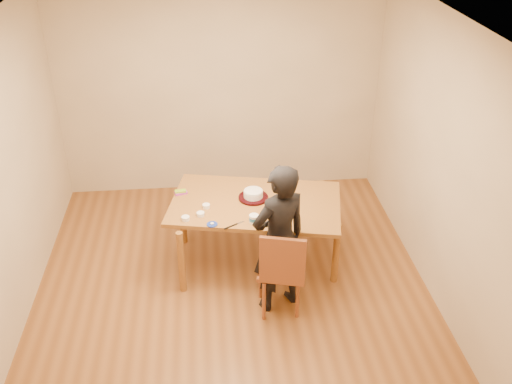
{
  "coord_description": "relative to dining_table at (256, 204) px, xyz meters",
  "views": [
    {
      "loc": [
        -0.2,
        -4.49,
        3.83
      ],
      "look_at": [
        0.28,
        0.49,
        0.9
      ],
      "focal_mm": 40.0,
      "sensor_mm": 36.0,
      "label": 1
    }
  ],
  "objects": [
    {
      "name": "cake_plate",
      "position": [
        -0.02,
        0.07,
        0.03
      ],
      "size": [
        0.31,
        0.31,
        0.02
      ],
      "primitive_type": "cylinder",
      "color": "red",
      "rests_on": "dining_table"
    },
    {
      "name": "frosting_lid",
      "position": [
        -0.46,
        -0.38,
        0.03
      ],
      "size": [
        0.11,
        0.11,
        0.01
      ],
      "primitive_type": "cylinder",
      "color": "navy",
      "rests_on": "dining_table"
    },
    {
      "name": "spatula",
      "position": [
        -0.28,
        -0.44,
        0.03
      ],
      "size": [
        0.14,
        0.09,
        0.01
      ],
      "primitive_type": "cube",
      "rotation": [
        0.0,
        0.0,
        0.55
      ],
      "color": "black",
      "rests_on": "dining_table"
    },
    {
      "name": "ramekin_green",
      "position": [
        -0.57,
        -0.21,
        0.04
      ],
      "size": [
        0.08,
        0.08,
        0.04
      ],
      "primitive_type": "cylinder",
      "color": "white",
      "rests_on": "dining_table"
    },
    {
      "name": "frosting_tub",
      "position": [
        -0.05,
        -0.38,
        0.06
      ],
      "size": [
        0.09,
        0.09,
        0.08
      ],
      "primitive_type": "cylinder",
      "color": "white",
      "rests_on": "dining_table"
    },
    {
      "name": "cake",
      "position": [
        -0.02,
        0.07,
        0.08
      ],
      "size": [
        0.2,
        0.2,
        0.06
      ],
      "primitive_type": "cylinder",
      "color": "white",
      "rests_on": "cake_plate"
    },
    {
      "name": "person",
      "position": [
        0.15,
        -0.73,
        0.04
      ],
      "size": [
        0.67,
        0.57,
        1.55
      ],
      "primitive_type": "imported",
      "rotation": [
        0.0,
        0.0,
        3.57
      ],
      "color": "black",
      "rests_on": "floor"
    },
    {
      "name": "ramekin_multi",
      "position": [
        -0.72,
        -0.27,
        0.04
      ],
      "size": [
        0.08,
        0.08,
        0.04
      ],
      "primitive_type": "cylinder",
      "color": "white",
      "rests_on": "dining_table"
    },
    {
      "name": "frosting_dollop",
      "position": [
        -0.46,
        -0.38,
        0.04
      ],
      "size": [
        0.04,
        0.04,
        0.02
      ],
      "primitive_type": "ellipsoid",
      "color": "white",
      "rests_on": "frosting_lid"
    },
    {
      "name": "frosting_dome",
      "position": [
        -0.02,
        0.07,
        0.12
      ],
      "size": [
        0.2,
        0.2,
        0.03
      ],
      "primitive_type": "ellipsoid",
      "color": "white",
      "rests_on": "cake"
    },
    {
      "name": "candy_box_pink",
      "position": [
        -0.77,
        0.24,
        0.03
      ],
      "size": [
        0.14,
        0.1,
        0.02
      ],
      "primitive_type": "cube",
      "rotation": [
        0.0,
        0.0,
        0.29
      ],
      "color": "#E936B6",
      "rests_on": "dining_table"
    },
    {
      "name": "candy_box_green",
      "position": [
        -0.78,
        0.25,
        0.05
      ],
      "size": [
        0.12,
        0.07,
        0.02
      ],
      "primitive_type": "cube",
      "rotation": [
        0.0,
        0.0,
        0.12
      ],
      "color": "green",
      "rests_on": "candy_box_pink"
    },
    {
      "name": "ramekin_yellow",
      "position": [
        -0.51,
        -0.06,
        0.04
      ],
      "size": [
        0.08,
        0.08,
        0.04
      ],
      "primitive_type": "cylinder",
      "color": "white",
      "rests_on": "dining_table"
    },
    {
      "name": "room_shell",
      "position": [
        -0.28,
        -0.2,
        0.62
      ],
      "size": [
        4.0,
        4.5,
        2.7
      ],
      "color": "brown",
      "rests_on": "ground"
    },
    {
      "name": "dining_chair",
      "position": [
        0.15,
        -0.78,
        -0.28
      ],
      "size": [
        0.46,
        0.46,
        0.04
      ],
      "primitive_type": "cube",
      "rotation": [
        0.0,
        0.0,
        -0.26
      ],
      "color": "brown",
      "rests_on": "floor"
    },
    {
      "name": "dining_table",
      "position": [
        0.0,
        0.0,
        0.0
      ],
      "size": [
        1.92,
        1.37,
        0.04
      ],
      "primitive_type": "cube",
      "rotation": [
        0.0,
        0.0,
        -0.2
      ],
      "color": "brown",
      "rests_on": "floor"
    }
  ]
}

